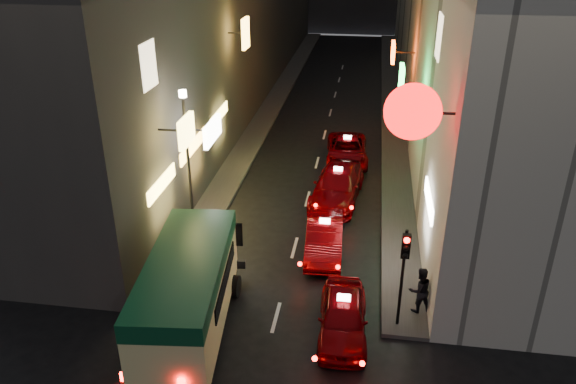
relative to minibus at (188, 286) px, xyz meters
The scene contains 10 objects.
sidewalk_left 26.67m from the minibus, 93.55° to the left, with size 1.50×52.00×0.15m, color #43413E.
sidewalk_right 27.48m from the minibus, 75.54° to the left, with size 1.50×52.00×0.15m, color #43413E.
minibus is the anchor object (origin of this frame).
taxi_near 4.98m from the minibus, ahead, with size 2.16×4.85×1.69m.
taxi_second 6.69m from the minibus, 54.85° to the left, with size 2.26×4.98×1.72m.
taxi_third 11.00m from the minibus, 68.66° to the left, with size 2.81×5.70×1.92m.
taxi_far 15.62m from the minibus, 74.43° to the left, with size 2.28×4.95×1.71m.
pedestrian_sidewalk 7.58m from the minibus, 15.16° to the left, with size 0.70×0.44×1.86m, color black.
traffic_light 6.75m from the minibus, ahead, with size 0.26×0.43×3.50m.
lamp_post 6.12m from the minibus, 106.04° to the left, with size 0.28×0.28×6.22m.
Camera 1 is at (2.64, -6.37, 12.00)m, focal length 35.00 mm.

